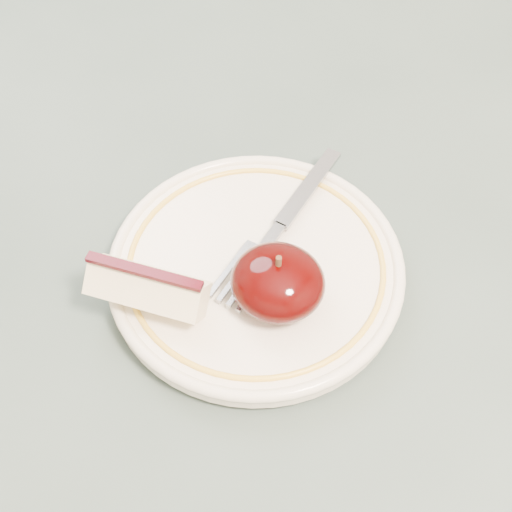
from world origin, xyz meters
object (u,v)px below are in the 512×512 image
at_px(table, 277,335).
at_px(fork, 280,227).
at_px(plate, 256,267).
at_px(apple_half, 278,282).

relative_size(table, fork, 5.33).
bearing_deg(table, plate, -149.33).
bearing_deg(plate, table, 30.67).
bearing_deg(apple_half, fork, 111.26).
distance_m(table, apple_half, 0.13).
xyz_separation_m(plate, fork, (0.00, 0.04, 0.01)).
relative_size(table, apple_half, 13.84).
xyz_separation_m(table, plate, (-0.02, -0.01, 0.10)).
xyz_separation_m(plate, apple_half, (0.03, -0.02, 0.02)).
bearing_deg(apple_half, plate, 140.72).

